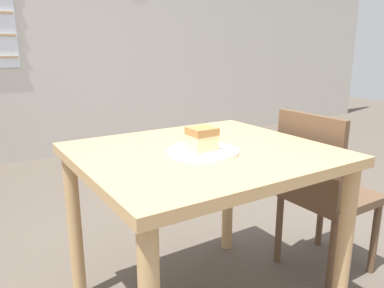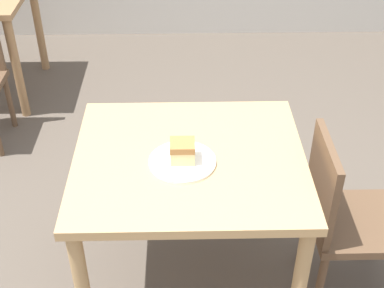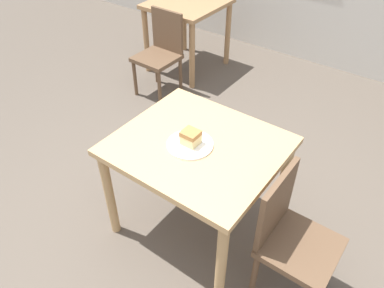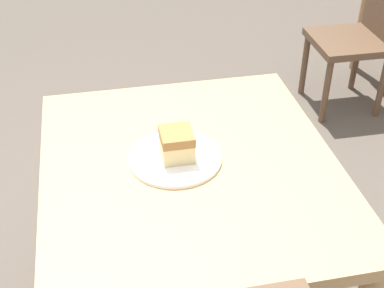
{
  "view_description": "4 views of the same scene",
  "coord_description": "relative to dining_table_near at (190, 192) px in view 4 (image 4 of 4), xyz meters",
  "views": [
    {
      "loc": [
        -0.78,
        -0.99,
        1.13
      ],
      "look_at": [
        -0.04,
        0.17,
        0.77
      ],
      "focal_mm": 35.0,
      "sensor_mm": 36.0,
      "label": 1
    },
    {
      "loc": [
        -0.01,
        -1.56,
        2.07
      ],
      "look_at": [
        0.03,
        0.19,
        0.79
      ],
      "focal_mm": 50.0,
      "sensor_mm": 36.0,
      "label": 2
    },
    {
      "loc": [
        0.99,
        -1.2,
        2.13
      ],
      "look_at": [
        0.02,
        0.12,
        0.77
      ],
      "focal_mm": 35.0,
      "sensor_mm": 36.0,
      "label": 3
    },
    {
      "loc": [
        1.21,
        -0.06,
        1.68
      ],
      "look_at": [
        -0.02,
        0.19,
        0.78
      ],
      "focal_mm": 50.0,
      "sensor_mm": 36.0,
      "label": 4
    }
  ],
  "objects": [
    {
      "name": "plate",
      "position": [
        -0.03,
        -0.04,
        0.11
      ],
      "size": [
        0.27,
        0.27,
        0.01
      ],
      "color": "white",
      "rests_on": "dining_table_near"
    },
    {
      "name": "dining_table_near",
      "position": [
        0.0,
        0.0,
        0.0
      ],
      "size": [
        0.95,
        0.85,
        0.74
      ],
      "color": "tan",
      "rests_on": "ground_plane"
    },
    {
      "name": "cake_slice",
      "position": [
        -0.03,
        -0.03,
        0.16
      ],
      "size": [
        0.1,
        0.09,
        0.09
      ],
      "color": "#E5CC89",
      "rests_on": "plate"
    },
    {
      "name": "chair_far_corner",
      "position": [
        -1.35,
        1.24,
        -0.18
      ],
      "size": [
        0.4,
        0.4,
        0.84
      ],
      "rotation": [
        0.0,
        0.0,
        -0.01
      ],
      "color": "brown",
      "rests_on": "ground_plane"
    }
  ]
}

